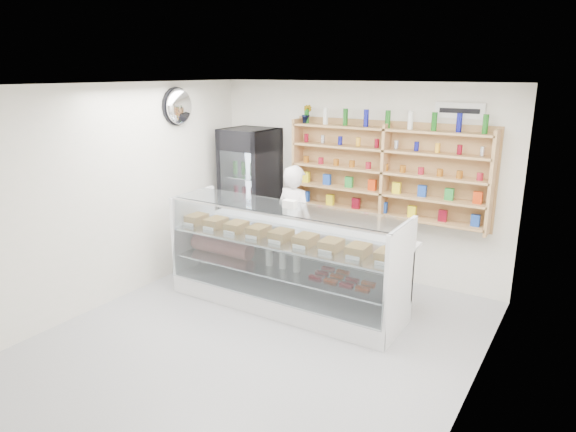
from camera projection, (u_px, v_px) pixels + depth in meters
The scene contains 8 objects.
room at pixel (258, 221), 5.44m from camera, with size 5.00×5.00×5.00m.
display_counter at pixel (286, 279), 6.58m from camera, with size 3.07×0.92×1.34m.
shop_worker at pixel (295, 223), 7.34m from camera, with size 0.61×0.40×1.68m, color white.
drinks_cooler at pixel (250, 195), 8.11m from camera, with size 0.77×0.75×2.09m.
wall_shelving at pixel (385, 172), 7.05m from camera, with size 2.84×0.28×1.33m.
potted_plant at pixel (307, 114), 7.48m from camera, with size 0.15×0.12×0.27m, color #1E6626.
security_mirror at pixel (179, 106), 7.23m from camera, with size 0.15×0.50×0.50m, color silver.
wall_sign at pixel (460, 111), 6.47m from camera, with size 0.62×0.03×0.20m, color white.
Camera 1 is at (3.01, -4.27, 2.93)m, focal length 32.00 mm.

